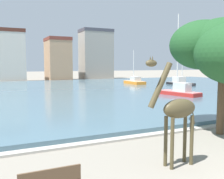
{
  "coord_description": "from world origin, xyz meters",
  "views": [
    {
      "loc": [
        -8.54,
        -3.96,
        3.89
      ],
      "look_at": [
        -1.03,
        11.94,
        2.2
      ],
      "focal_mm": 41.53,
      "sensor_mm": 36.0,
      "label": 1
    }
  ],
  "objects_px": {
    "giraffe_statue": "(177,111)",
    "sailboat_orange": "(133,82)",
    "sailboat_red": "(177,93)",
    "sailboat_black": "(182,84)",
    "mooring_bollard": "(192,127)"
  },
  "relations": [
    {
      "from": "giraffe_statue",
      "to": "sailboat_orange",
      "type": "xyz_separation_m",
      "value": [
        17.79,
        34.07,
        -1.55
      ]
    },
    {
      "from": "sailboat_red",
      "to": "sailboat_black",
      "type": "xyz_separation_m",
      "value": [
        10.63,
        11.71,
        -0.05
      ]
    },
    {
      "from": "sailboat_orange",
      "to": "mooring_bollard",
      "type": "height_order",
      "value": "sailboat_orange"
    },
    {
      "from": "sailboat_red",
      "to": "mooring_bollard",
      "type": "height_order",
      "value": "sailboat_red"
    },
    {
      "from": "giraffe_statue",
      "to": "mooring_bollard",
      "type": "relative_size",
      "value": 8.41
    },
    {
      "from": "sailboat_black",
      "to": "giraffe_statue",
      "type": "bearing_deg",
      "value": -130.61
    },
    {
      "from": "sailboat_orange",
      "to": "sailboat_red",
      "type": "bearing_deg",
      "value": -103.89
    },
    {
      "from": "giraffe_statue",
      "to": "sailboat_black",
      "type": "bearing_deg",
      "value": 49.39
    },
    {
      "from": "giraffe_statue",
      "to": "sailboat_orange",
      "type": "bearing_deg",
      "value": 62.43
    },
    {
      "from": "sailboat_black",
      "to": "sailboat_orange",
      "type": "bearing_deg",
      "value": 135.81
    },
    {
      "from": "sailboat_red",
      "to": "sailboat_black",
      "type": "relative_size",
      "value": 1.42
    },
    {
      "from": "sailboat_orange",
      "to": "sailboat_red",
      "type": "relative_size",
      "value": 0.68
    },
    {
      "from": "sailboat_black",
      "to": "mooring_bollard",
      "type": "bearing_deg",
      "value": -129.23
    },
    {
      "from": "giraffe_statue",
      "to": "sailboat_black",
      "type": "relative_size",
      "value": 0.61
    },
    {
      "from": "giraffe_statue",
      "to": "mooring_bollard",
      "type": "distance_m",
      "value": 6.03
    }
  ]
}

